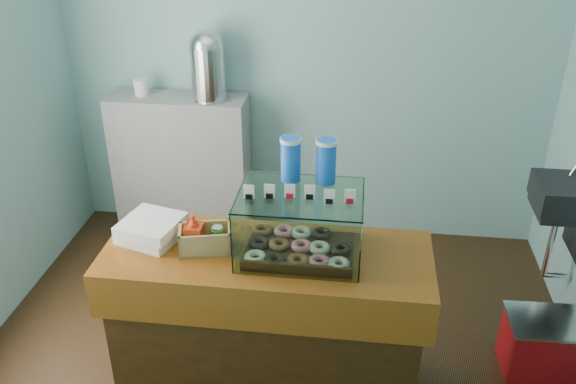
# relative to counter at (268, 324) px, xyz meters

# --- Properties ---
(ground) EXTENTS (3.50, 3.50, 0.00)m
(ground) POSITION_rel_counter_xyz_m (0.00, 0.25, -0.46)
(ground) COLOR black
(ground) RESTS_ON ground
(room_shell) EXTENTS (3.54, 3.04, 2.82)m
(room_shell) POSITION_rel_counter_xyz_m (0.03, 0.26, 1.25)
(room_shell) COLOR #79B1B1
(room_shell) RESTS_ON ground
(counter) EXTENTS (1.60, 0.60, 0.90)m
(counter) POSITION_rel_counter_xyz_m (0.00, 0.00, 0.00)
(counter) COLOR #3D210B
(counter) RESTS_ON ground
(back_shelf) EXTENTS (1.00, 0.32, 1.10)m
(back_shelf) POSITION_rel_counter_xyz_m (-0.90, 1.57, 0.09)
(back_shelf) COLOR gray
(back_shelf) RESTS_ON ground
(display_case) EXTENTS (0.59, 0.43, 0.54)m
(display_case) POSITION_rel_counter_xyz_m (0.16, 0.05, 0.61)
(display_case) COLOR #361C10
(display_case) RESTS_ON counter
(condiment_crate) EXTENTS (0.28, 0.20, 0.20)m
(condiment_crate) POSITION_rel_counter_xyz_m (-0.31, -0.01, 0.52)
(condiment_crate) COLOR #A78353
(condiment_crate) RESTS_ON counter
(pastry_boxes) EXTENTS (0.34, 0.35, 0.11)m
(pastry_boxes) POSITION_rel_counter_xyz_m (-0.59, 0.06, 0.50)
(pastry_boxes) COLOR white
(pastry_boxes) RESTS_ON counter
(coffee_urn) EXTENTS (0.27, 0.27, 0.49)m
(coffee_urn) POSITION_rel_counter_xyz_m (-0.65, 1.56, 0.90)
(coffee_urn) COLOR silver
(coffee_urn) RESTS_ON back_shelf
(red_cooler) EXTENTS (0.43, 0.33, 0.36)m
(red_cooler) POSITION_rel_counter_xyz_m (1.49, 0.33, -0.27)
(red_cooler) COLOR red
(red_cooler) RESTS_ON ground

